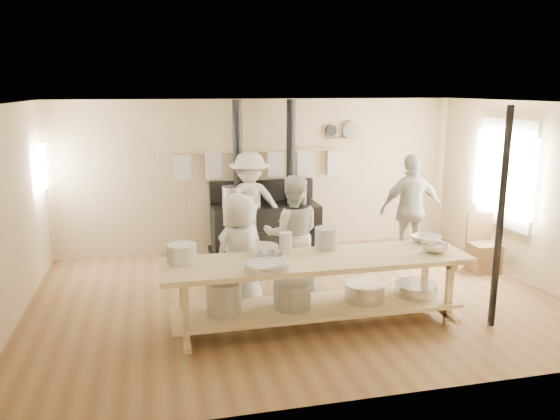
{
  "coord_description": "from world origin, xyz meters",
  "views": [
    {
      "loc": [
        -1.8,
        -6.7,
        2.79
      ],
      "look_at": [
        -0.19,
        0.2,
        1.19
      ],
      "focal_mm": 35.0,
      "sensor_mm": 36.0,
      "label": 1
    }
  ],
  "objects_px": {
    "stove": "(265,224)",
    "chair": "(483,255)",
    "cook_left": "(292,234)",
    "cook_far_left": "(247,236)",
    "roasting_pan": "(266,268)",
    "prep_table": "(316,285)",
    "cook_center": "(240,253)",
    "cook_right": "(411,209)",
    "cook_by_window": "(250,206)"
  },
  "relations": [
    {
      "from": "roasting_pan",
      "to": "prep_table",
      "type": "bearing_deg",
      "value": 26.26
    },
    {
      "from": "stove",
      "to": "roasting_pan",
      "type": "bearing_deg",
      "value": -101.34
    },
    {
      "from": "cook_far_left",
      "to": "cook_center",
      "type": "relative_size",
      "value": 0.98
    },
    {
      "from": "chair",
      "to": "cook_center",
      "type": "bearing_deg",
      "value": -167.24
    },
    {
      "from": "cook_right",
      "to": "roasting_pan",
      "type": "relative_size",
      "value": 4.42
    },
    {
      "from": "stove",
      "to": "cook_by_window",
      "type": "bearing_deg",
      "value": -149.55
    },
    {
      "from": "prep_table",
      "to": "cook_far_left",
      "type": "relative_size",
      "value": 2.39
    },
    {
      "from": "cook_far_left",
      "to": "roasting_pan",
      "type": "xyz_separation_m",
      "value": [
        -0.1,
        -1.79,
        0.14
      ]
    },
    {
      "from": "stove",
      "to": "roasting_pan",
      "type": "height_order",
      "value": "stove"
    },
    {
      "from": "cook_by_window",
      "to": "stove",
      "type": "bearing_deg",
      "value": 44.56
    },
    {
      "from": "cook_left",
      "to": "chair",
      "type": "bearing_deg",
      "value": -167.73
    },
    {
      "from": "cook_by_window",
      "to": "cook_left",
      "type": "bearing_deg",
      "value": -65.81
    },
    {
      "from": "stove",
      "to": "cook_far_left",
      "type": "relative_size",
      "value": 1.73
    },
    {
      "from": "stove",
      "to": "cook_center",
      "type": "height_order",
      "value": "stove"
    },
    {
      "from": "stove",
      "to": "chair",
      "type": "relative_size",
      "value": 2.92
    },
    {
      "from": "cook_far_left",
      "to": "cook_left",
      "type": "bearing_deg",
      "value": 112.54
    },
    {
      "from": "chair",
      "to": "roasting_pan",
      "type": "height_order",
      "value": "roasting_pan"
    },
    {
      "from": "stove",
      "to": "prep_table",
      "type": "height_order",
      "value": "stove"
    },
    {
      "from": "cook_right",
      "to": "chair",
      "type": "distance_m",
      "value": 1.29
    },
    {
      "from": "prep_table",
      "to": "roasting_pan",
      "type": "distance_m",
      "value": 0.83
    },
    {
      "from": "prep_table",
      "to": "stove",
      "type": "bearing_deg",
      "value": 89.96
    },
    {
      "from": "cook_left",
      "to": "cook_far_left",
      "type": "bearing_deg",
      "value": -15.54
    },
    {
      "from": "cook_far_left",
      "to": "cook_by_window",
      "type": "bearing_deg",
      "value": -144.28
    },
    {
      "from": "stove",
      "to": "cook_right",
      "type": "bearing_deg",
      "value": -25.21
    },
    {
      "from": "cook_far_left",
      "to": "chair",
      "type": "relative_size",
      "value": 1.69
    },
    {
      "from": "cook_right",
      "to": "cook_center",
      "type": "bearing_deg",
      "value": 25.34
    },
    {
      "from": "stove",
      "to": "cook_left",
      "type": "bearing_deg",
      "value": -89.68
    },
    {
      "from": "prep_table",
      "to": "cook_by_window",
      "type": "relative_size",
      "value": 2.03
    },
    {
      "from": "stove",
      "to": "cook_center",
      "type": "distance_m",
      "value": 2.51
    },
    {
      "from": "cook_by_window",
      "to": "chair",
      "type": "distance_m",
      "value": 3.76
    },
    {
      "from": "cook_by_window",
      "to": "roasting_pan",
      "type": "xyz_separation_m",
      "value": [
        -0.39,
        -3.18,
        0.01
      ]
    },
    {
      "from": "prep_table",
      "to": "cook_left",
      "type": "height_order",
      "value": "cook_left"
    },
    {
      "from": "cook_far_left",
      "to": "stove",
      "type": "bearing_deg",
      "value": -152.77
    },
    {
      "from": "cook_left",
      "to": "cook_right",
      "type": "relative_size",
      "value": 0.93
    },
    {
      "from": "cook_left",
      "to": "roasting_pan",
      "type": "xyz_separation_m",
      "value": [
        -0.68,
        -1.52,
        0.07
      ]
    },
    {
      "from": "cook_far_left",
      "to": "cook_center",
      "type": "bearing_deg",
      "value": 31.98
    },
    {
      "from": "chair",
      "to": "roasting_pan",
      "type": "distance_m",
      "value": 4.17
    },
    {
      "from": "prep_table",
      "to": "cook_center",
      "type": "relative_size",
      "value": 2.35
    },
    {
      "from": "stove",
      "to": "roasting_pan",
      "type": "xyz_separation_m",
      "value": [
        -0.67,
        -3.35,
        0.37
      ]
    },
    {
      "from": "cook_left",
      "to": "roasting_pan",
      "type": "distance_m",
      "value": 1.67
    },
    {
      "from": "cook_right",
      "to": "cook_by_window",
      "type": "xyz_separation_m",
      "value": [
        -2.46,
        0.86,
        0.0
      ]
    },
    {
      "from": "cook_center",
      "to": "cook_right",
      "type": "xyz_separation_m",
      "value": [
        2.98,
        1.34,
        0.12
      ]
    },
    {
      "from": "prep_table",
      "to": "cook_by_window",
      "type": "xyz_separation_m",
      "value": [
        -0.28,
        2.85,
        0.37
      ]
    },
    {
      "from": "cook_far_left",
      "to": "prep_table",
      "type": "bearing_deg",
      "value": 68.92
    },
    {
      "from": "cook_left",
      "to": "cook_center",
      "type": "bearing_deg",
      "value": 43.0
    },
    {
      "from": "roasting_pan",
      "to": "chair",
      "type": "bearing_deg",
      "value": 23.93
    },
    {
      "from": "cook_far_left",
      "to": "cook_left",
      "type": "distance_m",
      "value": 0.65
    },
    {
      "from": "cook_far_left",
      "to": "cook_center",
      "type": "height_order",
      "value": "cook_center"
    },
    {
      "from": "cook_left",
      "to": "cook_center",
      "type": "xyz_separation_m",
      "value": [
        -0.81,
        -0.54,
        -0.05
      ]
    },
    {
      "from": "prep_table",
      "to": "roasting_pan",
      "type": "height_order",
      "value": "roasting_pan"
    }
  ]
}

